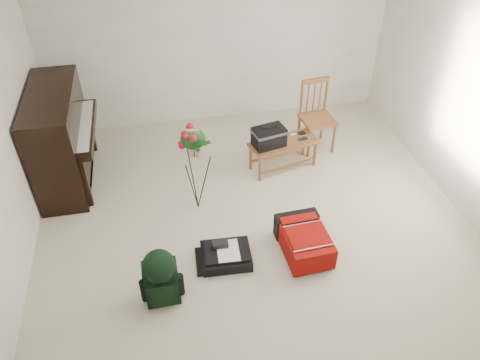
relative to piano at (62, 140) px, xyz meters
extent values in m
cube|color=beige|center=(2.19, -1.60, -0.60)|extent=(5.00, 5.50, 0.01)
cube|color=white|center=(2.19, -1.60, 1.90)|extent=(5.00, 5.50, 0.01)
cube|color=white|center=(2.19, 1.15, 0.65)|extent=(5.00, 0.04, 2.50)
cube|color=black|center=(-0.01, 0.00, 0.03)|extent=(0.55, 1.50, 1.25)
cube|color=black|center=(0.29, 0.00, 0.13)|extent=(0.28, 1.30, 0.10)
cube|color=white|center=(0.29, 0.00, 0.18)|extent=(0.22, 1.20, 0.02)
cube|color=black|center=(0.04, 0.00, -0.55)|extent=(0.45, 1.30, 0.10)
cube|color=#985E31|center=(2.81, -0.33, -0.21)|extent=(0.97, 0.56, 0.04)
cylinder|color=#985E31|center=(2.40, -0.47, -0.41)|extent=(0.04, 0.04, 0.37)
cylinder|color=#985E31|center=(2.40, -0.18, -0.41)|extent=(0.04, 0.04, 0.37)
cylinder|color=#985E31|center=(3.22, -0.47, -0.41)|extent=(0.04, 0.04, 0.37)
cylinder|color=#985E31|center=(3.22, -0.18, -0.41)|extent=(0.04, 0.04, 0.37)
cube|color=#985E31|center=(3.39, 0.03, -0.13)|extent=(0.48, 0.48, 0.04)
cylinder|color=#985E31|center=(3.20, -0.15, -0.38)|extent=(0.04, 0.04, 0.44)
cylinder|color=#985E31|center=(3.20, 0.22, -0.38)|extent=(0.04, 0.04, 0.44)
cylinder|color=#985E31|center=(3.58, -0.15, -0.38)|extent=(0.04, 0.04, 0.44)
cylinder|color=#985E31|center=(3.58, 0.22, -0.38)|extent=(0.04, 0.04, 0.44)
cube|color=#985E31|center=(3.39, 0.22, 0.37)|extent=(0.39, 0.08, 0.06)
cylinder|color=#985E31|center=(3.20, 0.22, 0.12)|extent=(0.04, 0.04, 0.54)
cylinder|color=#985E31|center=(3.58, 0.22, 0.12)|extent=(0.04, 0.04, 0.54)
cube|color=#A20C06|center=(2.62, -1.87, -0.44)|extent=(0.50, 0.72, 0.27)
cube|color=black|center=(2.62, -1.60, -0.44)|extent=(0.50, 0.18, 0.29)
cube|color=#A20C06|center=(2.62, -1.92, -0.30)|extent=(0.44, 0.42, 0.02)
cube|color=silver|center=(2.62, -2.12, -0.29)|extent=(0.44, 0.03, 0.01)
cube|color=black|center=(1.76, -1.83, -0.54)|extent=(0.55, 0.45, 0.13)
cube|color=black|center=(1.76, -1.83, -0.46)|extent=(0.49, 0.39, 0.03)
cube|color=white|center=(1.78, -1.85, -0.43)|extent=(0.25, 0.33, 0.01)
cube|color=black|center=(1.71, -1.77, -0.40)|extent=(0.18, 0.12, 0.05)
cube|color=black|center=(1.06, -2.21, -0.35)|extent=(0.33, 0.20, 0.50)
cube|color=black|center=(1.06, -2.33, -0.38)|extent=(0.27, 0.06, 0.29)
sphere|color=black|center=(1.06, -2.21, -0.10)|extent=(0.32, 0.32, 0.32)
cube|color=black|center=(0.98, -2.10, -0.36)|extent=(0.04, 0.03, 0.44)
cube|color=black|center=(1.14, -2.10, -0.36)|extent=(0.04, 0.03, 0.44)
cylinder|color=black|center=(1.57, -0.90, 0.31)|extent=(0.01, 0.01, 0.30)
ellipsoid|color=#174B19|center=(1.57, -0.90, 0.40)|extent=(0.28, 0.20, 0.26)
cube|color=red|center=(1.57, -0.92, 0.50)|extent=(0.15, 0.06, 0.08)
camera|label=1|loc=(1.23, -5.21, 3.30)|focal=35.00mm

